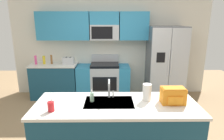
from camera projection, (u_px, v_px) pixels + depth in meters
name	position (u px, v px, depth m)	size (l,w,h in m)	color
ground_plane	(111.00, 134.00, 3.54)	(9.00, 9.00, 0.00)	#997A56
kitchen_wall_unit	(105.00, 40.00, 5.17)	(5.20, 0.43, 2.60)	silver
back_counter	(55.00, 80.00, 5.14)	(1.19, 0.63, 0.90)	navy
range_oven	(104.00, 80.00, 5.16)	(1.36, 0.61, 1.10)	#B7BABF
refrigerator	(165.00, 63.00, 4.98)	(0.90, 0.76, 1.85)	#4C4F54
island_counter	(116.00, 132.00, 2.81)	(2.25, 0.86, 0.90)	navy
toaster	(69.00, 61.00, 4.96)	(0.28, 0.16, 0.18)	#B7BABF
pepper_mill	(51.00, 59.00, 5.00)	(0.05, 0.05, 0.23)	brown
bottle_pink	(36.00, 60.00, 4.95)	(0.06, 0.06, 0.22)	#EA4C93
bottle_yellow	(44.00, 60.00, 4.99)	(0.07, 0.07, 0.21)	yellow
sink_faucet	(109.00, 87.00, 2.83)	(0.08, 0.21, 0.28)	#B7BABF
drink_cup_red	(51.00, 106.00, 2.45)	(0.08, 0.08, 0.25)	red
soap_dispenser	(92.00, 97.00, 2.74)	(0.06, 0.06, 0.17)	#A5D8B2
paper_towel_roll	(147.00, 92.00, 2.78)	(0.12, 0.12, 0.24)	white
backpack	(173.00, 95.00, 2.67)	(0.32, 0.22, 0.23)	orange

